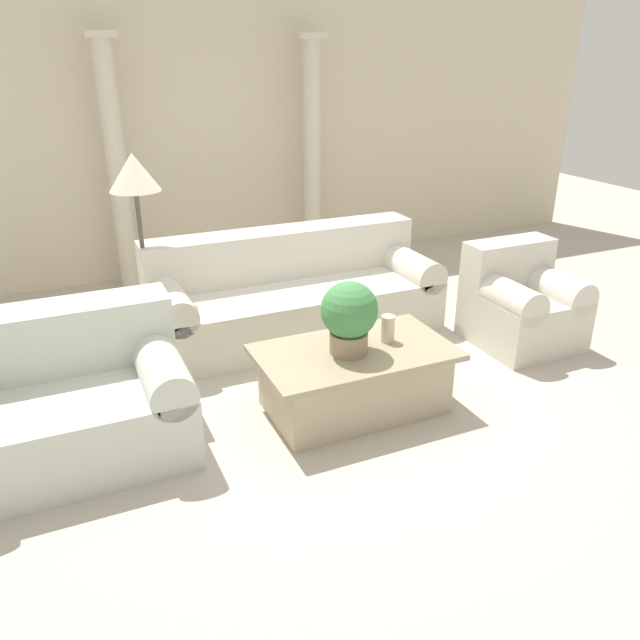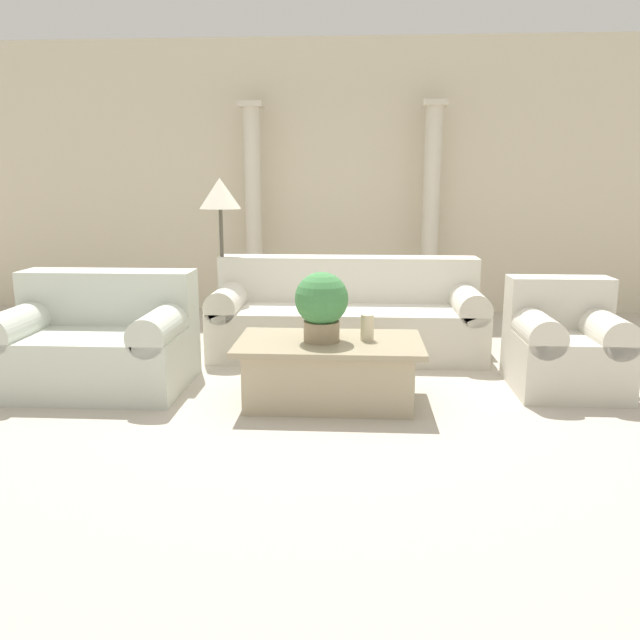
{
  "view_description": "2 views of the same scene",
  "coord_description": "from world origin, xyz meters",
  "px_view_note": "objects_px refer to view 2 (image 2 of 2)",
  "views": [
    {
      "loc": [
        -1.68,
        -3.69,
        2.28
      ],
      "look_at": [
        -0.1,
        -0.15,
        0.6
      ],
      "focal_mm": 35.0,
      "sensor_mm": 36.0,
      "label": 1
    },
    {
      "loc": [
        0.24,
        -4.64,
        1.53
      ],
      "look_at": [
        -0.02,
        -0.15,
        0.55
      ],
      "focal_mm": 35.0,
      "sensor_mm": 36.0,
      "label": 2
    }
  ],
  "objects_px": {
    "loveseat": "(99,340)",
    "armchair": "(564,342)",
    "potted_plant": "(321,304)",
    "floor_lamp": "(220,202)",
    "coffee_table": "(329,370)",
    "sofa_long": "(347,315)"
  },
  "relations": [
    {
      "from": "armchair",
      "to": "floor_lamp",
      "type": "bearing_deg",
      "value": 158.3
    },
    {
      "from": "coffee_table",
      "to": "floor_lamp",
      "type": "bearing_deg",
      "value": 125.11
    },
    {
      "from": "loveseat",
      "to": "floor_lamp",
      "type": "distance_m",
      "value": 1.77
    },
    {
      "from": "floor_lamp",
      "to": "sofa_long",
      "type": "bearing_deg",
      "value": -8.24
    },
    {
      "from": "sofa_long",
      "to": "potted_plant",
      "type": "height_order",
      "value": "potted_plant"
    },
    {
      "from": "coffee_table",
      "to": "floor_lamp",
      "type": "xyz_separation_m",
      "value": [
        -1.09,
        1.55,
        1.14
      ]
    },
    {
      "from": "potted_plant",
      "to": "armchair",
      "type": "height_order",
      "value": "potted_plant"
    },
    {
      "from": "potted_plant",
      "to": "floor_lamp",
      "type": "height_order",
      "value": "floor_lamp"
    },
    {
      "from": "sofa_long",
      "to": "coffee_table",
      "type": "xyz_separation_m",
      "value": [
        -0.1,
        -1.38,
        -0.12
      ]
    },
    {
      "from": "sofa_long",
      "to": "floor_lamp",
      "type": "relative_size",
      "value": 1.53
    },
    {
      "from": "coffee_table",
      "to": "floor_lamp",
      "type": "distance_m",
      "value": 2.21
    },
    {
      "from": "loveseat",
      "to": "armchair",
      "type": "relative_size",
      "value": 1.65
    },
    {
      "from": "potted_plant",
      "to": "floor_lamp",
      "type": "bearing_deg",
      "value": 123.3
    },
    {
      "from": "coffee_table",
      "to": "armchair",
      "type": "distance_m",
      "value": 1.82
    },
    {
      "from": "loveseat",
      "to": "coffee_table",
      "type": "bearing_deg",
      "value": -8.94
    },
    {
      "from": "coffee_table",
      "to": "floor_lamp",
      "type": "height_order",
      "value": "floor_lamp"
    },
    {
      "from": "floor_lamp",
      "to": "coffee_table",
      "type": "bearing_deg",
      "value": -54.89
    },
    {
      "from": "coffee_table",
      "to": "potted_plant",
      "type": "distance_m",
      "value": 0.49
    },
    {
      "from": "sofa_long",
      "to": "floor_lamp",
      "type": "height_order",
      "value": "floor_lamp"
    },
    {
      "from": "loveseat",
      "to": "floor_lamp",
      "type": "bearing_deg",
      "value": 60.94
    },
    {
      "from": "sofa_long",
      "to": "armchair",
      "type": "relative_size",
      "value": 2.93
    },
    {
      "from": "loveseat",
      "to": "armchair",
      "type": "xyz_separation_m",
      "value": [
        3.56,
        0.13,
        0.0
      ]
    }
  ]
}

